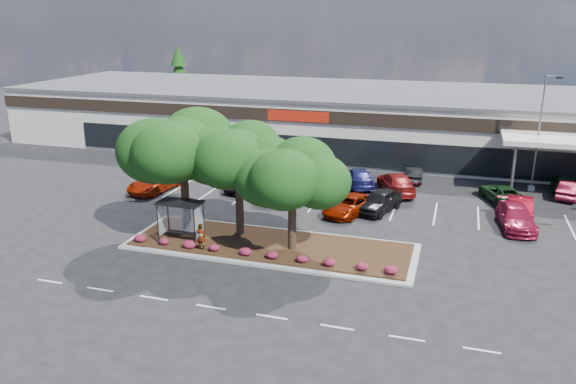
% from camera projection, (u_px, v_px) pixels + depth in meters
% --- Properties ---
extents(ground, '(160.00, 160.00, 0.00)m').
position_uv_depth(ground, '(281.00, 279.00, 30.83)').
color(ground, black).
rests_on(ground, ground).
extents(retail_store, '(80.40, 25.20, 6.25)m').
position_uv_depth(retail_store, '(377.00, 119.00, 60.77)').
color(retail_store, beige).
rests_on(retail_store, ground).
extents(landscape_island, '(18.00, 6.00, 0.26)m').
position_uv_depth(landscape_island, '(271.00, 246.00, 35.00)').
color(landscape_island, '#9E9E99').
rests_on(landscape_island, ground).
extents(lane_markings, '(33.12, 20.06, 0.01)m').
position_uv_depth(lane_markings, '(324.00, 217.00, 40.37)').
color(lane_markings, silver).
rests_on(lane_markings, ground).
extents(shrub_row, '(17.00, 0.80, 0.50)m').
position_uv_depth(shrub_row, '(259.00, 253.00, 32.97)').
color(shrub_row, maroon).
rests_on(shrub_row, landscape_island).
extents(bus_shelter, '(2.75, 1.55, 2.59)m').
position_uv_depth(bus_shelter, '(181.00, 209.00, 34.94)').
color(bus_shelter, black).
rests_on(bus_shelter, landscape_island).
extents(island_tree_west, '(7.20, 7.20, 7.89)m').
position_uv_depth(island_tree_west, '(184.00, 173.00, 35.92)').
color(island_tree_west, '#163B0D').
rests_on(island_tree_west, landscape_island).
extents(island_tree_mid, '(6.60, 6.60, 7.32)m').
position_uv_depth(island_tree_mid, '(239.00, 179.00, 35.66)').
color(island_tree_mid, '#163B0D').
rests_on(island_tree_mid, landscape_island).
extents(island_tree_east, '(5.80, 5.80, 6.50)m').
position_uv_depth(island_tree_east, '(292.00, 198.00, 33.29)').
color(island_tree_east, '#163B0D').
rests_on(island_tree_east, landscape_island).
extents(conifer_north_west, '(4.40, 4.40, 10.00)m').
position_uv_depth(conifer_north_west, '(179.00, 81.00, 79.70)').
color(conifer_north_west, '#163B0D').
rests_on(conifer_north_west, ground).
extents(person_waiting, '(0.65, 0.45, 1.69)m').
position_uv_depth(person_waiting, '(201.00, 237.00, 33.84)').
color(person_waiting, '#594C47').
rests_on(person_waiting, landscape_island).
extents(light_pole, '(1.43, 0.53, 9.48)m').
position_uv_depth(light_pole, '(539.00, 141.00, 45.20)').
color(light_pole, '#9E9E99').
rests_on(light_pole, ground).
extents(car_0, '(3.03, 5.58, 1.49)m').
position_uv_depth(car_0, '(155.00, 182.00, 46.18)').
color(car_0, '#971E05').
rests_on(car_0, ground).
extents(car_1, '(3.59, 5.76, 1.49)m').
position_uv_depth(car_1, '(249.00, 181.00, 46.54)').
color(car_1, black).
rests_on(car_1, ground).
extents(car_2, '(2.34, 4.95, 1.64)m').
position_uv_depth(car_2, '(290.00, 188.00, 44.23)').
color(car_2, brown).
rests_on(car_2, ground).
extents(car_3, '(3.00, 5.07, 1.58)m').
position_uv_depth(car_3, '(280.00, 190.00, 43.99)').
color(car_3, '#1C5126').
rests_on(car_3, ground).
extents(car_4, '(3.81, 5.39, 1.36)m').
position_uv_depth(car_4, '(349.00, 205.00, 40.76)').
color(car_4, '#831601').
rests_on(car_4, ground).
extents(car_5, '(3.30, 5.07, 1.60)m').
position_uv_depth(car_5, '(380.00, 201.00, 41.29)').
color(car_5, black).
rests_on(car_5, ground).
extents(car_6, '(1.95, 4.84, 1.56)m').
position_uv_depth(car_6, '(520.00, 210.00, 39.50)').
color(car_6, maroon).
rests_on(car_6, ground).
extents(car_7, '(2.71, 5.44, 1.52)m').
position_uv_depth(car_7, '(516.00, 217.00, 38.10)').
color(car_7, maroon).
rests_on(car_7, ground).
extents(car_9, '(2.33, 5.74, 1.67)m').
position_uv_depth(car_9, '(244.00, 160.00, 52.93)').
color(car_9, white).
rests_on(car_9, ground).
extents(car_10, '(3.03, 5.58, 1.53)m').
position_uv_depth(car_10, '(283.00, 161.00, 52.70)').
color(car_10, maroon).
rests_on(car_10, ground).
extents(car_12, '(3.87, 5.60, 1.51)m').
position_uv_depth(car_12, '(358.00, 177.00, 47.54)').
color(car_12, navy).
rests_on(car_12, ground).
extents(car_13, '(4.09, 6.03, 1.62)m').
position_uv_depth(car_13, '(396.00, 183.00, 45.73)').
color(car_13, maroon).
rests_on(car_13, ground).
extents(car_14, '(1.59, 4.12, 1.34)m').
position_uv_depth(car_14, '(414.00, 174.00, 48.97)').
color(car_14, black).
rests_on(car_14, ground).
extents(car_15, '(3.79, 5.27, 1.33)m').
position_uv_depth(car_15, '(502.00, 193.00, 43.54)').
color(car_15, '#1A431D').
rests_on(car_15, ground).
extents(car_16, '(2.02, 4.33, 1.43)m').
position_uv_depth(car_16, '(564.00, 183.00, 46.14)').
color(car_16, '#194323').
rests_on(car_16, ground).
extents(car_17, '(2.69, 4.48, 1.40)m').
position_uv_depth(car_17, '(570.00, 189.00, 44.39)').
color(car_17, maroon).
rests_on(car_17, ground).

